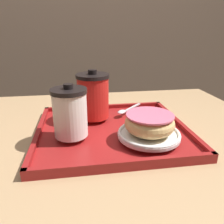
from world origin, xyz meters
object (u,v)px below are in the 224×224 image
Objects in this scene: donut_chocolate_glazed at (150,123)px; spoon at (125,111)px; coffee_cup_front at (70,112)px; coffee_cup_rear at (93,96)px.

donut_chocolate_glazed is 1.18× the size of spoon.
donut_chocolate_glazed is at bearing -11.10° from coffee_cup_front.
donut_chocolate_glazed is (0.13, -0.15, -0.03)m from coffee_cup_rear.
coffee_cup_rear is at bearing -32.05° from spoon.
donut_chocolate_glazed is at bearing -50.55° from coffee_cup_rear.
spoon is (0.10, 0.02, -0.06)m from coffee_cup_rear.
spoon is at bearing 39.90° from coffee_cup_front.
coffee_cup_front is at bearing -119.28° from coffee_cup_rear.
coffee_cup_front reaches higher than donut_chocolate_glazed.
spoon is at bearing 97.84° from donut_chocolate_glazed.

